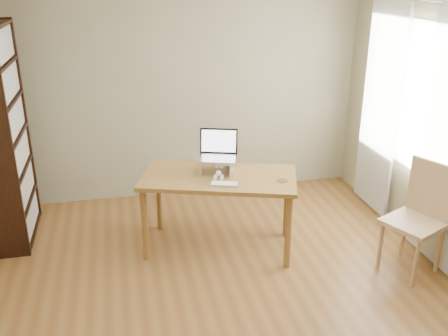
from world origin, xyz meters
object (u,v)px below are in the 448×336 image
bookshelf (6,137)px  cat (218,165)px  laptop (216,151)px  keyboard (224,184)px  chair (423,215)px  desk (219,185)px

bookshelf → cat: bookshelf is taller
laptop → keyboard: bearing=-71.3°
laptop → keyboard: size_ratio=1.51×
keyboard → chair: 1.74m
desk → cat: cat is taller
keyboard → cat: bearing=105.8°
bookshelf → chair: (3.57, -1.42, -0.51)m
bookshelf → keyboard: (1.92, -0.88, -0.29)m
keyboard → cat: (0.01, 0.33, 0.06)m
desk → cat: size_ratio=3.24×
desk → laptop: size_ratio=3.79×
laptop → cat: bearing=-45.2°
keyboard → laptop: bearing=108.6°
keyboard → chair: size_ratio=0.28×
laptop → chair: laptop is taller
laptop → keyboard: (0.00, -0.36, -0.19)m
bookshelf → laptop: bearing=-15.1°
desk → chair: (1.64, -0.76, -0.11)m
keyboard → chair: chair is taller
keyboard → desk: bearing=108.9°
desk → keyboard: size_ratio=5.71×
bookshelf → cat: size_ratio=4.34×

